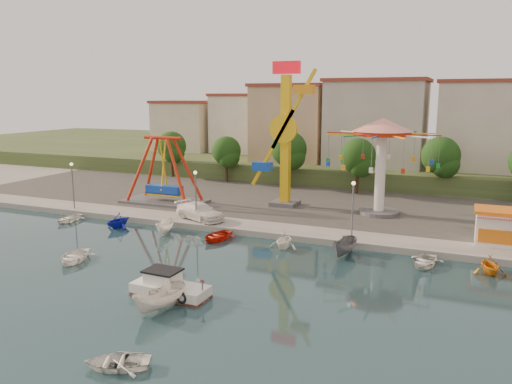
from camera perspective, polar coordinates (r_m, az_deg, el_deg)
The scene contains 34 objects.
ground at distance 37.14m, azimuth -5.99°, elevation -10.09°, with size 200.00×200.00×0.00m, color #132A34.
quay_deck at distance 94.69m, azimuth 12.43°, elevation 2.81°, with size 200.00×100.00×0.60m, color #9E998E.
asphalt_pad at distance 63.86m, azimuth 7.09°, elevation -0.60°, with size 90.00×28.00×0.01m, color #4C4944.
hill_terrace at distance 99.42m, azimuth 12.99°, elevation 3.86°, with size 200.00×60.00×3.00m, color #384C26.
pirate_ship_ride at distance 60.65m, azimuth -10.50°, elevation 2.33°, with size 10.00×5.00×8.00m.
kamikaze_tower at distance 57.32m, azimuth 3.58°, elevation 6.17°, with size 5.43×3.10×16.50m.
wave_swinger at distance 54.97m, azimuth 14.17°, elevation 5.29°, with size 11.60×11.60×10.40m.
booth_left at distance 48.19m, azimuth 26.79°, elevation -3.61°, with size 5.40×3.78×3.08m.
lamp_post_0 at distance 60.43m, azimuth -20.19°, elevation 0.56°, with size 0.14×0.14×5.00m, color #59595E.
lamp_post_1 at distance 50.96m, azimuth -6.89°, elevation -0.67°, with size 0.14×0.14×5.00m, color #59595E.
lamp_post_2 at distance 45.33m, azimuth 10.97°, elevation -2.25°, with size 0.14×0.14×5.00m, color #59595E.
tree_0 at distance 80.16m, azimuth -9.62°, elevation 5.20°, with size 4.60×4.60×7.19m.
tree_1 at distance 74.65m, azimuth -3.41°, elevation 4.70°, with size 4.35×4.35×6.80m.
tree_2 at distance 70.32m, azimuth 3.78°, elevation 4.90°, with size 5.02×5.02×7.85m.
tree_3 at distance 66.35m, azimuth 11.56°, elevation 4.03°, with size 4.68×4.68×7.32m.
tree_4 at distance 68.09m, azimuth 20.36°, elevation 3.90°, with size 4.86×4.86×7.60m.
building_0 at distance 91.51m, azimuth -10.55°, elevation 8.04°, with size 9.26×9.53×11.87m, color beige.
building_1 at distance 90.36m, azimuth -2.19°, elevation 7.15°, with size 12.33×9.01×8.63m, color silver.
building_2 at distance 86.09m, azimuth 5.99°, elevation 7.78°, with size 11.95×9.28×11.23m, color tan.
building_3 at distance 80.07m, azimuth 14.84°, elevation 6.51°, with size 12.59×10.50×9.20m, color beige.
building_4 at distance 82.68m, azimuth 24.50°, elevation 6.04°, with size 10.75×9.23×9.24m, color beige.
cabin_motorboat at distance 34.82m, azimuth -9.95°, elevation -10.78°, with size 5.43×2.30×1.89m.
rowboat_a at distance 43.58m, azimuth -20.12°, elevation -6.95°, with size 2.77×3.88×0.80m, color white.
rowboat_b at distance 27.01m, azimuth -15.59°, elevation -18.16°, with size 2.34×3.28×0.68m, color white.
skiff at distance 32.49m, azimuth -10.89°, elevation -11.92°, with size 1.53×4.06×1.57m, color beige.
van at distance 52.22m, azimuth -6.43°, elevation -2.22°, with size 2.41×5.92×1.72m, color white.
moored_boat_0 at distance 57.32m, azimuth -20.68°, elevation -2.81°, with size 2.50×3.50×0.72m, color white.
moored_boat_1 at distance 52.94m, azimuth -15.49°, elevation -3.13°, with size 2.57×2.98×1.57m, color #131DAC.
moored_boat_2 at distance 49.72m, azimuth -10.35°, elevation -3.93°, with size 1.33×3.54×1.37m, color silver.
moored_boat_3 at distance 47.01m, azimuth -4.51°, elevation -5.02°, with size 2.70×3.79×0.78m, color red.
moored_boat_4 at distance 44.33m, azimuth 3.20°, elevation -5.50°, with size 2.47×2.86×1.51m, color white.
moored_boat_5 at distance 42.89m, azimuth 10.11°, elevation -6.24°, with size 1.46×3.88×1.50m, color #5C5D62.
moored_boat_6 at distance 42.15m, azimuth 18.69°, elevation -7.49°, with size 2.65×3.71×0.77m, color silver.
moored_boat_7 at distance 42.04m, azimuth 25.18°, elevation -7.53°, with size 2.37×2.75×1.45m, color orange.
Camera 1 is at (16.95, -30.25, 13.30)m, focal length 35.00 mm.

